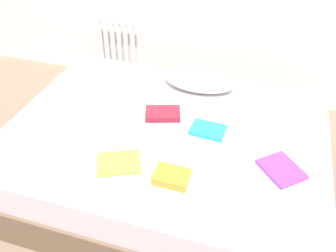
# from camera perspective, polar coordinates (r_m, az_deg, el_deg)

# --- Properties ---
(ground_plane) EXTENTS (8.00, 8.00, 0.00)m
(ground_plane) POSITION_cam_1_polar(r_m,az_deg,el_deg) (2.56, -0.34, -9.13)
(ground_plane) COLOR #7F6651
(bed) EXTENTS (2.00, 1.50, 0.50)m
(bed) POSITION_cam_1_polar(r_m,az_deg,el_deg) (2.38, -0.36, -5.11)
(bed) COLOR brown
(bed) RESTS_ON ground
(radiator) EXTENTS (0.45, 0.04, 0.57)m
(radiator) POSITION_cam_1_polar(r_m,az_deg,el_deg) (3.50, -7.76, 12.37)
(radiator) COLOR white
(radiator) RESTS_ON ground
(pillow) EXTENTS (0.52, 0.30, 0.13)m
(pillow) POSITION_cam_1_polar(r_m,az_deg,el_deg) (2.59, 5.13, 7.47)
(pillow) COLOR white
(pillow) RESTS_ON bed
(textbook_purple) EXTENTS (0.29, 0.29, 0.02)m
(textbook_purple) POSITION_cam_1_polar(r_m,az_deg,el_deg) (2.03, 17.78, -6.67)
(textbook_purple) COLOR purple
(textbook_purple) RESTS_ON bed
(textbook_white) EXTENTS (0.25, 0.25, 0.04)m
(textbook_white) POSITION_cam_1_polar(r_m,az_deg,el_deg) (2.50, -12.08, 4.32)
(textbook_white) COLOR white
(textbook_white) RESTS_ON bed
(textbook_lime) EXTENTS (0.29, 0.26, 0.02)m
(textbook_lime) POSITION_cam_1_polar(r_m,az_deg,el_deg) (1.98, -7.90, -5.93)
(textbook_lime) COLOR #8CC638
(textbook_lime) RESTS_ON bed
(textbook_orange) EXTENTS (0.19, 0.14, 0.05)m
(textbook_orange) POSITION_cam_1_polar(r_m,az_deg,el_deg) (1.87, 0.62, -8.20)
(textbook_orange) COLOR orange
(textbook_orange) RESTS_ON bed
(textbook_teal) EXTENTS (0.22, 0.16, 0.03)m
(textbook_teal) POSITION_cam_1_polar(r_m,az_deg,el_deg) (2.19, 6.46, -0.64)
(textbook_teal) COLOR teal
(textbook_teal) RESTS_ON bed
(textbook_maroon) EXTENTS (0.26, 0.21, 0.04)m
(textbook_maroon) POSITION_cam_1_polar(r_m,az_deg,el_deg) (2.30, -0.84, 2.00)
(textbook_maroon) COLOR maroon
(textbook_maroon) RESTS_ON bed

